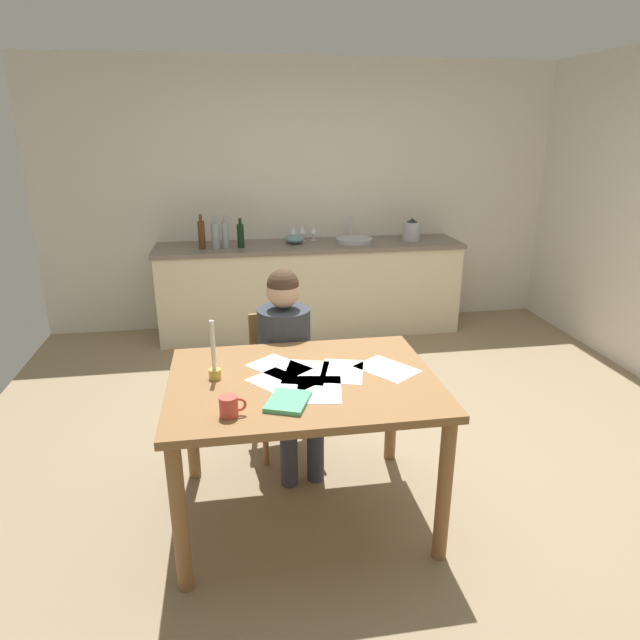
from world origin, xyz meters
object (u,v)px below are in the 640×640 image
(book_magazine, at_px, (288,401))
(sink_unit, at_px, (354,240))
(coffee_mug, at_px, (229,406))
(bottle_vinegar, at_px, (215,235))
(wine_glass_by_kettle, at_px, (302,230))
(stovetop_kettle, at_px, (412,230))
(bottle_sauce, at_px, (241,235))
(wine_glass_near_sink, at_px, (314,230))
(wine_glass_back_left, at_px, (293,230))
(dining_table, at_px, (303,398))
(candlestick, at_px, (214,362))
(bottle_oil, at_px, (202,234))
(mixing_bowl, at_px, (295,239))
(person_seated, at_px, (287,355))
(chair_at_table, at_px, (282,374))
(bottle_wine_red, at_px, (225,235))

(book_magazine, bearing_deg, sink_unit, 94.05)
(coffee_mug, bearing_deg, sink_unit, 68.26)
(book_magazine, height_order, bottle_vinegar, bottle_vinegar)
(coffee_mug, xyz_separation_m, wine_glass_by_kettle, (0.75, 3.26, 0.17))
(sink_unit, bearing_deg, stovetop_kettle, -0.41)
(bottle_sauce, relative_size, wine_glass_near_sink, 1.77)
(bottle_sauce, height_order, stovetop_kettle, bottle_sauce)
(bottle_vinegar, height_order, wine_glass_back_left, bottle_vinegar)
(dining_table, height_order, coffee_mug, coffee_mug)
(candlestick, distance_m, wine_glass_back_left, 2.97)
(wine_glass_by_kettle, bearing_deg, bottle_oil, -167.14)
(candlestick, relative_size, mixing_bowl, 1.64)
(person_seated, xyz_separation_m, book_magazine, (-0.08, -0.84, 0.13))
(bottle_oil, xyz_separation_m, bottle_sauce, (0.36, -0.00, -0.02))
(candlestick, height_order, wine_glass_back_left, candlestick)
(dining_table, bearing_deg, chair_at_table, 92.94)
(bottle_vinegar, xyz_separation_m, bottle_wine_red, (0.09, 0.01, 0.00))
(person_seated, height_order, sink_unit, person_seated)
(bottle_wine_red, distance_m, wine_glass_near_sink, 0.90)
(wine_glass_back_left, bearing_deg, candlestick, -104.23)
(chair_at_table, bearing_deg, coffee_mug, -107.08)
(dining_table, relative_size, stovetop_kettle, 6.00)
(coffee_mug, height_order, stovetop_kettle, stovetop_kettle)
(bottle_sauce, bearing_deg, person_seated, -84.54)
(dining_table, bearing_deg, mixing_bowl, 84.00)
(dining_table, bearing_deg, wine_glass_by_kettle, 82.48)
(book_magazine, xyz_separation_m, sink_unit, (0.98, 3.05, 0.11))
(dining_table, xyz_separation_m, bottle_sauce, (-0.22, 2.72, 0.33))
(sink_unit, bearing_deg, wine_glass_by_kettle, 163.53)
(sink_unit, xyz_separation_m, bottle_oil, (-1.46, -0.08, 0.11))
(bottle_oil, bearing_deg, wine_glass_by_kettle, 12.86)
(candlestick, bearing_deg, wine_glass_near_sink, 72.05)
(wine_glass_near_sink, bearing_deg, coffee_mug, -104.81)
(dining_table, height_order, chair_at_table, chair_at_table)
(bottle_wine_red, distance_m, stovetop_kettle, 1.83)
(bottle_sauce, xyz_separation_m, wine_glass_by_kettle, (0.61, 0.22, -0.01))
(chair_at_table, xyz_separation_m, book_magazine, (-0.06, -0.98, 0.32))
(coffee_mug, relative_size, wine_glass_near_sink, 0.76)
(bottle_oil, height_order, stovetop_kettle, bottle_oil)
(wine_glass_near_sink, bearing_deg, book_magazine, -100.69)
(bottle_vinegar, height_order, bottle_sauce, bottle_vinegar)
(book_magazine, xyz_separation_m, stovetop_kettle, (1.57, 3.04, 0.19))
(bottle_oil, bearing_deg, candlestick, -86.74)
(chair_at_table, distance_m, book_magazine, 1.04)
(mixing_bowl, bearing_deg, coffee_mug, -101.81)
(bottle_oil, height_order, bottle_sauce, bottle_oil)
(book_magazine, distance_m, mixing_bowl, 3.10)
(chair_at_table, xyz_separation_m, bottle_sauce, (-0.19, 1.99, 0.53))
(bottle_vinegar, height_order, mixing_bowl, bottle_vinegar)
(person_seated, bearing_deg, bottle_oil, 104.73)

